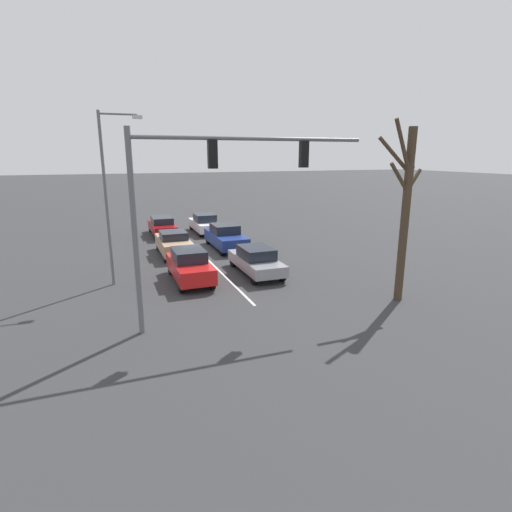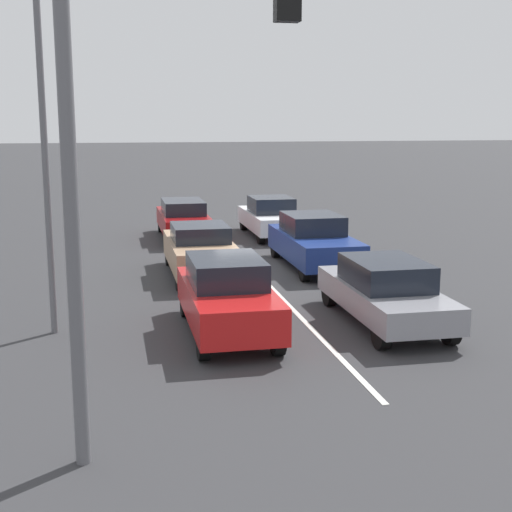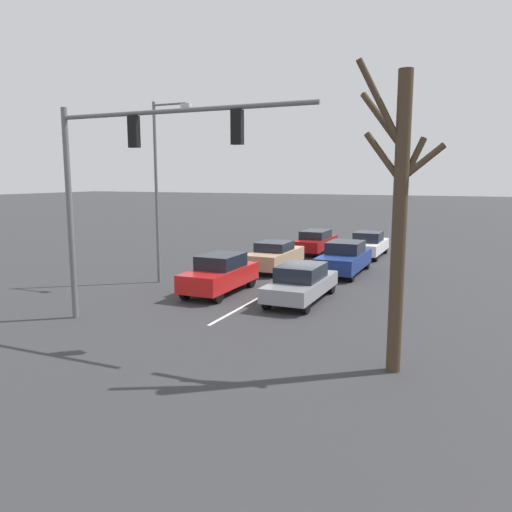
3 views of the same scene
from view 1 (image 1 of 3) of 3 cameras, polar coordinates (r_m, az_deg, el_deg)
name	(u,v)px [view 1 (image 1 of 3)]	position (r m, az deg, el deg)	size (l,w,h in m)	color
ground_plane	(199,251)	(26.77, -8.19, 0.75)	(240.00, 240.00, 0.00)	#333335
lane_stripe_left_divider	(207,259)	(24.56, -6.99, -0.43)	(0.12, 16.67, 0.01)	silver
car_gray_leftlane_front	(256,260)	(21.22, 0.00, -0.58)	(1.74, 4.58, 1.46)	gray
car_red_midlane_front	(190,265)	(20.22, -9.46, -1.31)	(1.71, 4.28, 1.63)	red
car_navy_leftlane_second	(226,237)	(27.06, -4.35, 2.75)	(1.85, 4.71, 1.63)	navy
car_tan_midlane_second	(174,243)	(25.80, -11.68, 1.83)	(1.79, 4.52, 1.51)	tan
car_white_leftlane_third	(205,224)	(32.83, -7.34, 4.63)	(1.77, 4.55, 1.54)	silver
car_maroon_midlane_third	(162,226)	(32.31, -13.26, 4.23)	(1.71, 4.76, 1.48)	maroon
traffic_signal_gantry	(205,185)	(14.22, -7.36, 9.99)	(8.74, 0.37, 7.07)	slate
street_lamp_right_shoulder	(110,188)	(20.00, -20.16, 9.07)	(1.95, 0.24, 8.11)	slate
bare_tree_near	(405,208)	(17.80, 20.47, 6.44)	(2.15, 1.06, 7.56)	#423323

